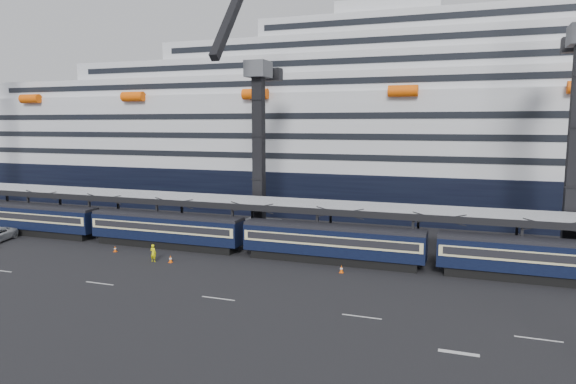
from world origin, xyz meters
name	(u,v)px	position (x,y,z in m)	size (l,w,h in m)	color
ground	(396,302)	(0.00, 0.00, 0.00)	(260.00, 260.00, 0.00)	black
lane_markings	(510,342)	(8.15, -5.23, 0.01)	(111.00, 4.27, 0.02)	beige
train	(364,244)	(-4.65, 10.00, 2.20)	(133.05, 3.00, 4.05)	black
canopy	(416,211)	(0.00, 14.00, 5.25)	(130.00, 6.25, 5.53)	gray
cruise_ship	(431,136)	(-1.08, 45.99, 12.34)	(214.09, 28.84, 34.00)	black
crane_dark_near	(258,143)	(-20.00, 18.59, 11.93)	(4.50, 17.75, 35.08)	#4C4D53
worker	(153,253)	(-25.69, 3.93, 0.93)	(0.68, 0.45, 1.86)	yellow
traffic_cone_b	(115,249)	(-32.20, 6.06, 0.35)	(0.35, 0.35, 0.70)	#FF5B08
traffic_cone_c	(171,259)	(-23.84, 4.29, 0.38)	(0.39, 0.39, 0.78)	#FF5B08
traffic_cone_d	(341,269)	(-6.19, 6.67, 0.39)	(0.40, 0.40, 0.79)	#FF5B08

